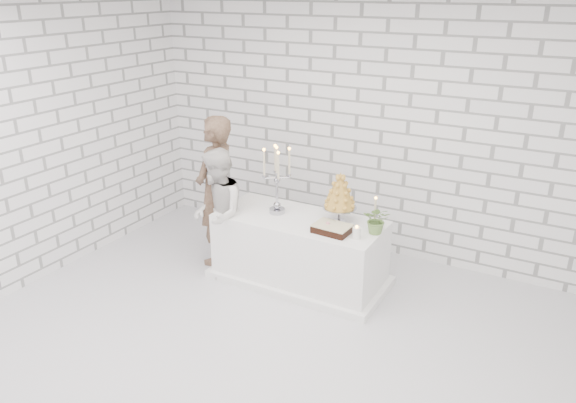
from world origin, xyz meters
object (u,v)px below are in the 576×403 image
(bride, at_px, (218,214))
(candelabra, at_px, (277,180))
(cake_table, at_px, (299,250))
(groom, at_px, (216,191))
(croquembouche, at_px, (340,198))

(bride, height_order, candelabra, candelabra)
(bride, distance_m, candelabra, 0.76)
(cake_table, xyz_separation_m, groom, (-1.07, -0.03, 0.50))
(bride, xyz_separation_m, croquembouche, (1.28, 0.39, 0.30))
(cake_table, height_order, croquembouche, croquembouche)
(candelabra, bearing_deg, bride, -153.34)
(cake_table, bearing_deg, croquembouche, 14.95)
(bride, relative_size, candelabra, 1.93)
(groom, bearing_deg, bride, 32.27)
(cake_table, distance_m, groom, 1.18)
(groom, relative_size, croquembouche, 3.17)
(cake_table, relative_size, groom, 1.03)
(candelabra, height_order, croquembouche, candelabra)
(groom, xyz_separation_m, croquembouche, (1.48, 0.14, 0.15))
(candelabra, bearing_deg, groom, -176.75)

